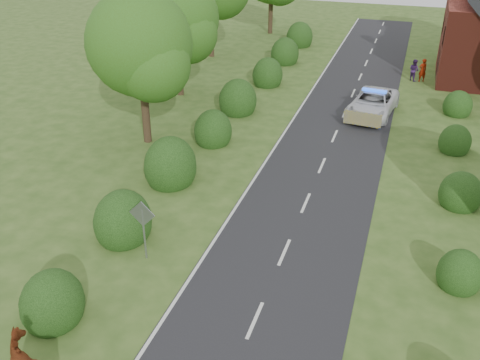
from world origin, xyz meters
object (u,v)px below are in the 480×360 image
(road_sign, at_px, (143,222))
(pedestrian_red, at_px, (423,70))
(police_van, at_px, (373,103))
(pedestrian_purple, at_px, (414,70))

(road_sign, bearing_deg, pedestrian_red, 70.25)
(police_van, relative_size, pedestrian_purple, 3.55)
(road_sign, relative_size, pedestrian_red, 1.47)
(police_van, distance_m, pedestrian_red, 8.59)
(pedestrian_red, bearing_deg, police_van, 41.54)
(road_sign, xyz_separation_m, pedestrian_purple, (8.85, 26.38, -0.84))
(pedestrian_red, bearing_deg, road_sign, 40.75)
(road_sign, distance_m, pedestrian_red, 28.01)
(police_van, relative_size, pedestrian_red, 3.34)
(police_van, bearing_deg, pedestrian_red, 77.86)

